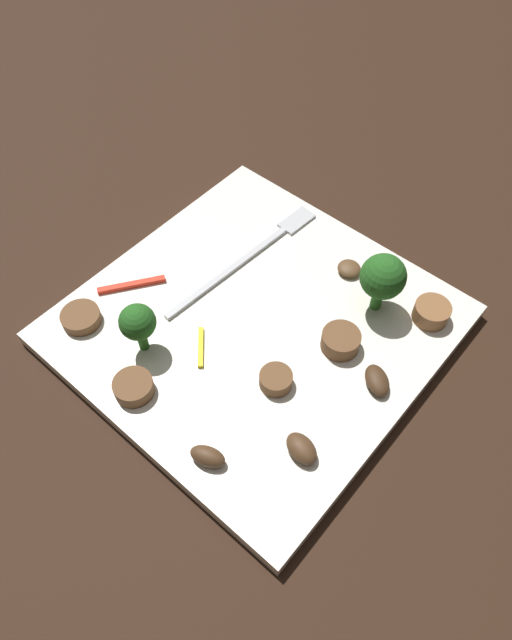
{
  "coord_description": "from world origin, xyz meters",
  "views": [
    {
      "loc": [
        -0.21,
        -0.18,
        0.41
      ],
      "look_at": [
        0.0,
        0.0,
        0.01
      ],
      "focal_mm": 32.28,
      "sensor_mm": 36.0,
      "label": 1
    }
  ],
  "objects_px": {
    "broccoli_floret_0": "(138,323)",
    "mushroom_2": "(349,268)",
    "broccoli_floret_1": "(383,278)",
    "pepper_strip_0": "(132,285)",
    "sausage_slice_0": "(341,341)",
    "mushroom_3": "(208,456)",
    "fork": "(254,253)",
    "sausage_slice_4": "(134,387)",
    "plate": "(256,325)",
    "sausage_slice_3": "(81,318)",
    "sausage_slice_1": "(276,380)",
    "mushroom_0": "(377,380)",
    "mushroom_1": "(302,448)",
    "pepper_strip_1": "(201,347)",
    "mushroom_4": "(383,269)",
    "sausage_slice_2": "(431,312)"
  },
  "relations": [
    {
      "from": "mushroom_1",
      "to": "mushroom_2",
      "type": "xyz_separation_m",
      "value": [
        0.16,
        0.07,
        -0.0
      ]
    },
    {
      "from": "pepper_strip_0",
      "to": "sausage_slice_3",
      "type": "bearing_deg",
      "value": 176.13
    },
    {
      "from": "sausage_slice_0",
      "to": "mushroom_3",
      "type": "xyz_separation_m",
      "value": [
        -0.14,
        0.01,
        -0.0
      ]
    },
    {
      "from": "sausage_slice_4",
      "to": "mushroom_0",
      "type": "bearing_deg",
      "value": -47.22
    },
    {
      "from": "sausage_slice_0",
      "to": "mushroom_2",
      "type": "relative_size",
      "value": 1.5
    },
    {
      "from": "sausage_slice_1",
      "to": "mushroom_3",
      "type": "height_order",
      "value": "mushroom_3"
    },
    {
      "from": "fork",
      "to": "broccoli_floret_0",
      "type": "height_order",
      "value": "broccoli_floret_0"
    },
    {
      "from": "mushroom_3",
      "to": "sausage_slice_0",
      "type": "bearing_deg",
      "value": -5.55
    },
    {
      "from": "sausage_slice_1",
      "to": "pepper_strip_0",
      "type": "xyz_separation_m",
      "value": [
        -0.01,
        0.16,
        -0.0
      ]
    },
    {
      "from": "sausage_slice_0",
      "to": "mushroom_1",
      "type": "height_order",
      "value": "sausage_slice_0"
    },
    {
      "from": "mushroom_4",
      "to": "sausage_slice_3",
      "type": "bearing_deg",
      "value": 142.38
    },
    {
      "from": "fork",
      "to": "mushroom_2",
      "type": "height_order",
      "value": "mushroom_2"
    },
    {
      "from": "sausage_slice_3",
      "to": "broccoli_floret_0",
      "type": "bearing_deg",
      "value": -74.13
    },
    {
      "from": "plate",
      "to": "mushroom_3",
      "type": "xyz_separation_m",
      "value": [
        -0.12,
        -0.05,
        0.01
      ]
    },
    {
      "from": "fork",
      "to": "mushroom_1",
      "type": "relative_size",
      "value": 6.64
    },
    {
      "from": "broccoli_floret_0",
      "to": "mushroom_2",
      "type": "xyz_separation_m",
      "value": [
        0.17,
        -0.08,
        -0.03
      ]
    },
    {
      "from": "mushroom_2",
      "to": "pepper_strip_1",
      "type": "relative_size",
      "value": 0.56
    },
    {
      "from": "broccoli_floret_1",
      "to": "mushroom_0",
      "type": "distance_m",
      "value": 0.08
    },
    {
      "from": "fork",
      "to": "mushroom_4",
      "type": "relative_size",
      "value": 6.36
    },
    {
      "from": "broccoli_floret_1",
      "to": "sausage_slice_4",
      "type": "distance_m",
      "value": 0.21
    },
    {
      "from": "mushroom_0",
      "to": "mushroom_3",
      "type": "xyz_separation_m",
      "value": [
        -0.13,
        0.06,
        0.0
      ]
    },
    {
      "from": "plate",
      "to": "mushroom_2",
      "type": "xyz_separation_m",
      "value": [
        0.09,
        -0.03,
        0.01
      ]
    },
    {
      "from": "pepper_strip_0",
      "to": "pepper_strip_1",
      "type": "height_order",
      "value": "pepper_strip_0"
    },
    {
      "from": "mushroom_4",
      "to": "pepper_strip_0",
      "type": "distance_m",
      "value": 0.22
    },
    {
      "from": "mushroom_2",
      "to": "plate",
      "type": "bearing_deg",
      "value": 163.6
    },
    {
      "from": "mushroom_0",
      "to": "mushroom_2",
      "type": "distance_m",
      "value": 0.12
    },
    {
      "from": "sausage_slice_0",
      "to": "sausage_slice_2",
      "type": "xyz_separation_m",
      "value": [
        0.07,
        -0.04,
        0.0
      ]
    },
    {
      "from": "sausage_slice_4",
      "to": "sausage_slice_3",
      "type": "bearing_deg",
      "value": 79.1
    },
    {
      "from": "sausage_slice_4",
      "to": "mushroom_2",
      "type": "relative_size",
      "value": 1.48
    },
    {
      "from": "fork",
      "to": "broccoli_floret_1",
      "type": "xyz_separation_m",
      "value": [
        0.02,
        -0.12,
        0.04
      ]
    },
    {
      "from": "sausage_slice_4",
      "to": "pepper_strip_1",
      "type": "height_order",
      "value": "sausage_slice_4"
    },
    {
      "from": "broccoli_floret_1",
      "to": "mushroom_2",
      "type": "relative_size",
      "value": 2.77
    },
    {
      "from": "mushroom_0",
      "to": "mushroom_1",
      "type": "relative_size",
      "value": 1.04
    },
    {
      "from": "plate",
      "to": "mushroom_2",
      "type": "relative_size",
      "value": 13.4
    },
    {
      "from": "broccoli_floret_1",
      "to": "plate",
      "type": "bearing_deg",
      "value": 139.06
    },
    {
      "from": "sausage_slice_3",
      "to": "pepper_strip_1",
      "type": "bearing_deg",
      "value": -64.18
    },
    {
      "from": "fork",
      "to": "mushroom_3",
      "type": "xyz_separation_m",
      "value": [
        -0.17,
        -0.11,
        0.0
      ]
    },
    {
      "from": "sausage_slice_2",
      "to": "mushroom_0",
      "type": "height_order",
      "value": "sausage_slice_2"
    },
    {
      "from": "sausage_slice_0",
      "to": "pepper_strip_1",
      "type": "relative_size",
      "value": 0.84
    },
    {
      "from": "mushroom_0",
      "to": "broccoli_floret_1",
      "type": "bearing_deg",
      "value": 34.58
    },
    {
      "from": "plate",
      "to": "sausage_slice_4",
      "type": "xyz_separation_m",
      "value": [
        -0.11,
        0.03,
        0.01
      ]
    },
    {
      "from": "sausage_slice_2",
      "to": "pepper_strip_0",
      "type": "height_order",
      "value": "sausage_slice_2"
    },
    {
      "from": "fork",
      "to": "sausage_slice_1",
      "type": "height_order",
      "value": "sausage_slice_1"
    },
    {
      "from": "pepper_strip_0",
      "to": "sausage_slice_4",
      "type": "bearing_deg",
      "value": -130.75
    },
    {
      "from": "sausage_slice_0",
      "to": "sausage_slice_3",
      "type": "bearing_deg",
      "value": 124.21
    },
    {
      "from": "broccoli_floret_1",
      "to": "mushroom_4",
      "type": "bearing_deg",
      "value": 24.19
    },
    {
      "from": "sausage_slice_1",
      "to": "broccoli_floret_1",
      "type": "bearing_deg",
      "value": -7.95
    },
    {
      "from": "broccoli_floret_1",
      "to": "pepper_strip_0",
      "type": "relative_size",
      "value": 0.98
    },
    {
      "from": "sausage_slice_3",
      "to": "sausage_slice_4",
      "type": "bearing_deg",
      "value": -100.9
    },
    {
      "from": "broccoli_floret_0",
      "to": "sausage_slice_4",
      "type": "bearing_deg",
      "value": -143.14
    }
  ]
}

